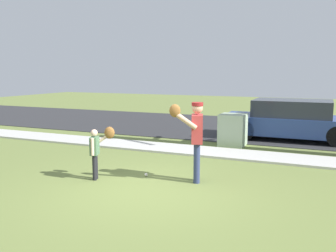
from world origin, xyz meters
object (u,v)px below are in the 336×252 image
at_px(person_child, 98,146).
at_px(baseball, 146,175).
at_px(parked_wagon_blue, 292,120).
at_px(utility_cabinet, 233,130).
at_px(person_adult, 195,133).

relative_size(person_child, baseball, 15.09).
bearing_deg(baseball, parked_wagon_blue, 66.65).
bearing_deg(utility_cabinet, person_child, -110.69).
bearing_deg(person_child, parked_wagon_blue, 43.55).
relative_size(utility_cabinet, parked_wagon_blue, 0.22).
bearing_deg(parked_wagon_blue, baseball, 66.65).
bearing_deg(utility_cabinet, baseball, -102.79).
distance_m(person_adult, parked_wagon_blue, 5.99).
distance_m(baseball, utility_cabinet, 4.24).
distance_m(person_child, utility_cabinet, 5.01).
bearing_deg(utility_cabinet, parked_wagon_blue, 47.39).
bearing_deg(baseball, utility_cabinet, 77.21).
xyz_separation_m(person_child, utility_cabinet, (1.77, 4.69, -0.23)).
relative_size(person_child, parked_wagon_blue, 0.25).
relative_size(person_child, utility_cabinet, 1.14).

